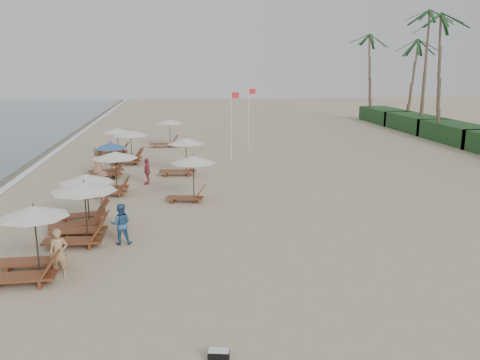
{
  "coord_description": "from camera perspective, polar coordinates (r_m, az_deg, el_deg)",
  "views": [
    {
      "loc": [
        -1.87,
        -17.73,
        6.58
      ],
      "look_at": [
        1.0,
        4.64,
        1.3
      ],
      "focal_mm": 37.13,
      "sensor_mm": 36.0,
      "label": 1
    }
  ],
  "objects": [
    {
      "name": "inland_station_1",
      "position": [
        30.16,
        -6.72,
        2.96
      ],
      "size": [
        2.87,
        2.24,
        2.22
      ],
      "color": "brown",
      "rests_on": "ground"
    },
    {
      "name": "lounger_station_2",
      "position": [
        21.46,
        -17.81,
        -2.48
      ],
      "size": [
        2.74,
        2.51,
        2.21
      ],
      "color": "brown",
      "rests_on": "ground"
    },
    {
      "name": "lounger_station_0",
      "position": [
        16.94,
        -23.27,
        -7.09
      ],
      "size": [
        2.68,
        2.13,
        2.34
      ],
      "color": "brown",
      "rests_on": "ground"
    },
    {
      "name": "flag_pole_far",
      "position": [
        40.03,
        1.04,
        7.6
      ],
      "size": [
        0.6,
        0.08,
        4.88
      ],
      "color": "silver",
      "rests_on": "ground"
    },
    {
      "name": "inland_station_2",
      "position": [
        40.76,
        -8.45,
        5.54
      ],
      "size": [
        2.85,
        2.24,
        2.22
      ],
      "color": "brown",
      "rests_on": "ground"
    },
    {
      "name": "beachgoer_mid_a",
      "position": [
        19.03,
        -13.52,
        -4.93
      ],
      "size": [
        0.77,
        0.61,
        1.57
      ],
      "primitive_type": "imported",
      "rotation": [
        0.0,
        0.0,
        3.16
      ],
      "color": "#2F5E8E",
      "rests_on": "ground"
    },
    {
      "name": "beachgoer_far_a",
      "position": [
        28.18,
        -10.63,
        0.99
      ],
      "size": [
        0.43,
        0.9,
        1.48
      ],
      "primitive_type": "imported",
      "rotation": [
        0.0,
        0.0,
        4.63
      ],
      "color": "#AF464C",
      "rests_on": "ground"
    },
    {
      "name": "beachgoer_mid_b",
      "position": [
        24.61,
        -15.46,
        -0.85
      ],
      "size": [
        1.08,
        1.21,
        1.63
      ],
      "primitive_type": "imported",
      "rotation": [
        0.0,
        0.0,
        2.15
      ],
      "color": "brown",
      "rests_on": "ground"
    },
    {
      "name": "lounger_station_1",
      "position": [
        19.53,
        -18.05,
        -3.68
      ],
      "size": [
        2.8,
        2.44,
        2.34
      ],
      "color": "brown",
      "rests_on": "ground"
    },
    {
      "name": "lounger_station_3",
      "position": [
        26.3,
        -14.48,
        0.95
      ],
      "size": [
        2.55,
        2.35,
        2.23
      ],
      "color": "brown",
      "rests_on": "ground"
    },
    {
      "name": "ground",
      "position": [
        19.0,
        -1.22,
        -7.08
      ],
      "size": [
        160.0,
        160.0,
        0.0
      ],
      "primitive_type": "plane",
      "color": "tan",
      "rests_on": "ground"
    },
    {
      "name": "lounger_station_4",
      "position": [
        30.51,
        -15.07,
        2.07
      ],
      "size": [
        2.59,
        2.53,
        2.08
      ],
      "color": "brown",
      "rests_on": "ground"
    },
    {
      "name": "flag_pole_near",
      "position": [
        34.75,
        -0.97,
        6.76
      ],
      "size": [
        0.59,
        0.08,
        4.89
      ],
      "color": "silver",
      "rests_on": "ground"
    },
    {
      "name": "beachgoer_near",
      "position": [
        16.71,
        -20.11,
        -7.92
      ],
      "size": [
        0.61,
        0.44,
        1.59
      ],
      "primitive_type": "imported",
      "rotation": [
        0.0,
        0.0,
        0.1
      ],
      "color": "tan",
      "rests_on": "ground"
    },
    {
      "name": "lounger_station_5",
      "position": [
        34.43,
        -12.82,
        3.69
      ],
      "size": [
        2.84,
        2.5,
        2.24
      ],
      "color": "brown",
      "rests_on": "ground"
    },
    {
      "name": "beachgoer_far_b",
      "position": [
        30.49,
        -15.95,
        1.99
      ],
      "size": [
        1.08,
        1.05,
        1.87
      ],
      "primitive_type": "imported",
      "rotation": [
        0.0,
        0.0,
        0.71
      ],
      "color": "tan",
      "rests_on": "ground"
    },
    {
      "name": "inland_station_0",
      "position": [
        24.26,
        -5.75,
        0.93
      ],
      "size": [
        2.58,
        2.24,
        2.22
      ],
      "color": "brown",
      "rests_on": "ground"
    },
    {
      "name": "foam_line",
      "position": [
        29.98,
        -25.24,
        -0.76
      ],
      "size": [
        0.5,
        140.0,
        0.02
      ],
      "primitive_type": "cube",
      "color": "white",
      "rests_on": "ground"
    },
    {
      "name": "lounger_station_6",
      "position": [
        37.29,
        -14.27,
        4.12
      ],
      "size": [
        2.61,
        2.13,
        2.08
      ],
      "color": "brown",
      "rests_on": "ground"
    },
    {
      "name": "duffel_bag",
      "position": [
        11.95,
        -2.46,
        -19.47
      ],
      "size": [
        0.52,
        0.33,
        0.27
      ],
      "color": "black",
      "rests_on": "ground"
    }
  ]
}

